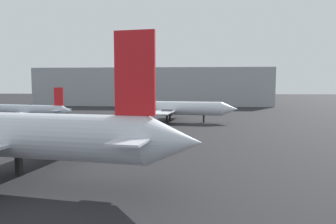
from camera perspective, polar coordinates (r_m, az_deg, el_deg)
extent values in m
cone|color=silver|center=(23.71, 1.24, -5.54)|extent=(4.88, 4.56, 3.92)
cube|color=silver|center=(31.12, -28.50, -4.72)|extent=(9.60, 30.15, 0.25)
cube|color=silver|center=(24.34, -4.94, -4.35)|extent=(3.79, 8.89, 0.16)
cube|color=red|center=(24.20, -6.19, 7.15)|extent=(3.29, 0.82, 6.59)
cylinder|color=#4C4C54|center=(36.03, -23.57, -3.60)|extent=(3.33, 2.31, 1.84)
cube|color=black|center=(33.13, -25.93, -8.56)|extent=(0.59, 0.59, 2.36)
cylinder|color=silver|center=(72.78, 0.95, 0.74)|extent=(22.94, 6.40, 3.20)
cone|color=silver|center=(71.35, 11.33, 0.55)|extent=(3.94, 3.67, 3.20)
cone|color=silver|center=(76.46, -8.73, 0.88)|extent=(3.94, 3.67, 3.20)
cube|color=silver|center=(73.05, 0.08, 0.38)|extent=(7.56, 23.32, 0.20)
cube|color=silver|center=(75.69, -7.20, 1.10)|extent=(2.91, 7.05, 0.13)
cube|color=red|center=(75.40, -6.93, 3.64)|extent=(2.61, 0.61, 4.14)
cylinder|color=#4C4C54|center=(77.18, 1.26, 0.50)|extent=(2.63, 1.80, 1.47)
cylinder|color=#4C4C54|center=(68.67, -0.14, -0.05)|extent=(2.63, 1.80, 1.47)
cube|color=black|center=(71.92, 6.64, -1.29)|extent=(0.46, 0.46, 1.66)
cube|color=black|center=(74.81, 0.35, -1.02)|extent=(0.46, 0.46, 1.66)
cube|color=black|center=(71.65, -0.20, -1.28)|extent=(0.46, 0.46, 1.66)
cylinder|color=#B2BCCC|center=(82.12, -24.99, 0.35)|extent=(21.08, 7.33, 2.56)
cone|color=#B2BCCC|center=(74.59, -18.22, 0.15)|extent=(3.33, 3.14, 2.56)
cube|color=#B2BCCC|center=(81.45, -24.44, 0.07)|extent=(8.25, 21.05, 0.18)
cube|color=#B2BCCC|center=(75.63, -19.32, 0.38)|extent=(3.21, 6.56, 0.12)
cube|color=red|center=(75.68, -19.61, 2.73)|extent=(2.39, 0.77, 4.17)
cylinder|color=#4C4C54|center=(79.02, -26.69, -0.25)|extent=(2.51, 1.84, 1.35)
cylinder|color=#4C4C54|center=(84.83, -22.97, 0.21)|extent=(2.51, 1.84, 1.35)
cube|color=black|center=(86.97, -28.22, -0.85)|extent=(0.45, 0.45, 1.41)
cube|color=black|center=(80.48, -25.11, -1.16)|extent=(0.45, 0.45, 1.41)
cube|color=black|center=(82.71, -23.70, -0.95)|extent=(0.45, 0.45, 1.41)
cube|color=#999EA3|center=(135.73, -2.74, 4.68)|extent=(99.53, 21.53, 15.88)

